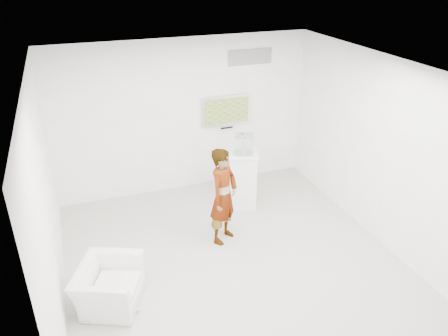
# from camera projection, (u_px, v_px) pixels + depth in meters

# --- Properties ---
(room) EXTENTS (5.01, 5.01, 3.00)m
(room) POSITION_uv_depth(u_px,v_px,m) (230.00, 172.00, 6.29)
(room) COLOR #A29D95
(room) RESTS_ON ground
(tv) EXTENTS (1.00, 0.08, 0.60)m
(tv) POSITION_uv_depth(u_px,v_px,m) (226.00, 110.00, 8.60)
(tv) COLOR silver
(tv) RESTS_ON room
(logo_decal) EXTENTS (0.90, 0.02, 0.30)m
(logo_decal) POSITION_uv_depth(u_px,v_px,m) (250.00, 57.00, 8.34)
(logo_decal) COLOR gray
(logo_decal) RESTS_ON room
(person) EXTENTS (0.72, 0.69, 1.65)m
(person) POSITION_uv_depth(u_px,v_px,m) (224.00, 196.00, 7.02)
(person) COLOR silver
(person) RESTS_ON room
(armchair) EXTENTS (1.10, 1.16, 0.59)m
(armchair) POSITION_uv_depth(u_px,v_px,m) (109.00, 285.00, 5.91)
(armchair) COLOR silver
(armchair) RESTS_ON room
(pedestal) EXTENTS (0.66, 0.66, 1.10)m
(pedestal) POSITION_uv_depth(u_px,v_px,m) (243.00, 179.00, 8.13)
(pedestal) COLOR white
(pedestal) RESTS_ON room
(floor_uplight) EXTENTS (0.22, 0.22, 0.31)m
(floor_uplight) POSITION_uv_depth(u_px,v_px,m) (226.00, 176.00, 9.11)
(floor_uplight) COLOR silver
(floor_uplight) RESTS_ON room
(vitrine) EXTENTS (0.42, 0.42, 0.33)m
(vitrine) POSITION_uv_depth(u_px,v_px,m) (243.00, 144.00, 7.82)
(vitrine) COLOR white
(vitrine) RESTS_ON pedestal
(console) EXTENTS (0.10, 0.18, 0.23)m
(console) POSITION_uv_depth(u_px,v_px,m) (243.00, 147.00, 7.84)
(console) COLOR white
(console) RESTS_ON pedestal
(wii_remote) EXTENTS (0.06, 0.13, 0.03)m
(wii_remote) POSITION_uv_depth(u_px,v_px,m) (223.00, 151.00, 6.98)
(wii_remote) COLOR white
(wii_remote) RESTS_ON person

